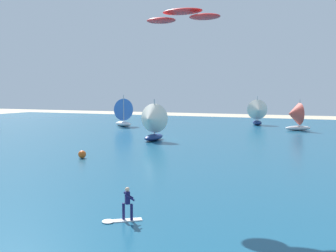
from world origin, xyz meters
TOP-DOWN VIEW (x-y plane):
  - ocean at (0.00, 49.25)m, footprint 160.00×90.00m
  - kitesurfer at (-2.01, 14.31)m, footprint 1.91×1.62m
  - kite at (-1.73, 21.46)m, footprint 5.02×1.89m
  - sailboat_mid_right at (-6.56, 73.37)m, footprint 4.23×4.77m
  - sailboat_leading at (-14.40, 43.56)m, footprint 3.78×4.50m
  - sailboat_far_left at (-29.09, 61.60)m, footprint 5.05×4.57m
  - sailboat_trailing at (0.90, 64.90)m, footprint 4.52×4.05m
  - marker_buoy at (-14.75, 29.00)m, footprint 0.74×0.74m

SIDE VIEW (x-z plane):
  - ocean at x=0.00m, z-range 0.00..0.10m
  - marker_buoy at x=-14.75m, z-range 0.10..0.84m
  - kitesurfer at x=-2.01m, z-range -0.13..1.54m
  - sailboat_trailing at x=0.90m, z-range -0.11..4.92m
  - sailboat_leading at x=-14.40m, z-range -0.12..5.21m
  - sailboat_mid_right at x=-6.56m, z-range -0.12..5.23m
  - sailboat_far_left at x=-29.09m, z-range -0.14..5.48m
  - kite at x=-1.73m, z-range 10.74..11.49m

